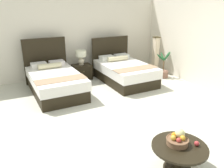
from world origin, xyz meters
TOP-DOWN VIEW (x-y plane):
  - ground_plane at (0.00, 0.00)m, footprint 9.46×10.37m
  - wall_back at (0.00, 3.39)m, footprint 9.46×0.12m
  - wall_side_right at (2.93, 0.40)m, footprint 0.12×5.97m
  - bed_near_window at (-1.08, 2.05)m, footprint 1.33×2.19m
  - bed_near_corner at (1.07, 2.04)m, footprint 1.38×2.09m
  - nightstand at (-0.04, 2.83)m, footprint 0.58×0.43m
  - table_lamp at (-0.04, 2.85)m, footprint 0.34×0.34m
  - coffee_table at (-0.10, -1.87)m, footprint 0.82×0.82m
  - fruit_bowl at (-0.09, -1.81)m, footprint 0.33×0.33m
  - loose_apple at (0.13, -1.97)m, footprint 0.07×0.07m
  - floor_lamp_corner at (2.53, 2.45)m, footprint 0.21×0.21m
  - potted_palm at (2.44, 1.86)m, footprint 0.53×0.52m

SIDE VIEW (x-z plane):
  - ground_plane at x=0.00m, z-range -0.02..0.00m
  - potted_palm at x=2.44m, z-range -0.24..0.67m
  - nightstand at x=-0.04m, z-range 0.00..0.48m
  - coffee_table at x=-0.10m, z-range 0.10..0.51m
  - bed_near_corner at x=1.07m, z-range -0.31..0.96m
  - bed_near_window at x=-1.08m, z-range -0.36..1.01m
  - loose_apple at x=0.13m, z-range 0.41..0.48m
  - fruit_bowl at x=-0.09m, z-range 0.38..0.60m
  - floor_lamp_corner at x=2.53m, z-range 0.00..1.25m
  - table_lamp at x=-0.04m, z-range 0.55..1.00m
  - wall_back at x=0.00m, z-range 0.00..2.53m
  - wall_side_right at x=2.93m, z-range 0.00..2.53m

